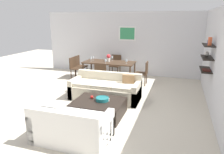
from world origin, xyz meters
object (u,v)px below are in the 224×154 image
(dining_table, at_px, (109,63))
(dining_chair_head, at_px, (116,64))
(dining_chair_left_near, at_px, (75,67))
(centerpiece_vase, at_px, (108,57))
(candle_jar, at_px, (108,100))
(wine_glass_right_near, at_px, (126,61))
(wine_glass_left_near, at_px, (91,58))
(coffee_table, at_px, (99,108))
(decorative_bowl, at_px, (102,99))
(apple_on_coffee_table, at_px, (92,97))
(sofa_beige, at_px, (106,90))
(dining_chair_left_far, at_px, (79,65))
(wine_glass_left_far, at_px, (93,58))
(dining_chair_right_near, at_px, (144,72))
(wine_glass_head, at_px, (112,57))
(wine_glass_foot, at_px, (106,61))
(loveseat_white, at_px, (71,127))
(dining_chair_foot, at_px, (101,73))

(dining_table, height_order, dining_chair_head, dining_chair_head)
(dining_chair_left_near, bearing_deg, centerpiece_vase, 8.62)
(candle_jar, height_order, wine_glass_right_near, wine_glass_right_near)
(wine_glass_left_near, bearing_deg, coffee_table, -63.47)
(decorative_bowl, distance_m, apple_on_coffee_table, 0.32)
(sofa_beige, distance_m, dining_chair_head, 2.93)
(dining_chair_head, height_order, dining_chair_left_far, same)
(wine_glass_left_far, bearing_deg, centerpiece_vase, -9.05)
(dining_chair_left_far, height_order, wine_glass_right_near, wine_glass_right_near)
(dining_chair_right_near, relative_size, wine_glass_head, 5.26)
(dining_chair_right_near, bearing_deg, wine_glass_right_near, 172.21)
(coffee_table, xyz_separation_m, wine_glass_right_near, (-0.05, 3.04, 0.68))
(wine_glass_foot, relative_size, centerpiece_vase, 0.57)
(decorative_bowl, relative_size, wine_glass_left_far, 2.08)
(apple_on_coffee_table, distance_m, centerpiece_vase, 3.14)
(dining_chair_head, xyz_separation_m, wine_glass_left_far, (-0.73, -0.76, 0.35))
(decorative_bowl, xyz_separation_m, dining_table, (-0.87, 3.10, 0.26))
(loveseat_white, bearing_deg, dining_table, 99.01)
(dining_chair_left_near, distance_m, centerpiece_vase, 1.47)
(candle_jar, height_order, wine_glass_foot, wine_glass_foot)
(dining_chair_left_far, height_order, centerpiece_vase, centerpiece_vase)
(wine_glass_head, bearing_deg, centerpiece_vase, -93.86)
(dining_chair_right_near, height_order, dining_chair_left_near, same)
(apple_on_coffee_table, bearing_deg, dining_table, 100.34)
(candle_jar, distance_m, dining_chair_left_near, 3.77)
(apple_on_coffee_table, xyz_separation_m, dining_chair_right_near, (0.87, 2.84, 0.08))
(loveseat_white, height_order, centerpiece_vase, centerpiece_vase)
(dining_table, bearing_deg, dining_chair_foot, -90.00)
(dining_chair_right_near, bearing_deg, candle_jar, -97.96)
(decorative_bowl, relative_size, dining_chair_left_near, 0.39)
(dining_chair_head, bearing_deg, dining_chair_left_far, -155.02)
(coffee_table, height_order, wine_glass_right_near, wine_glass_right_near)
(wine_glass_left_far, xyz_separation_m, wine_glass_foot, (0.73, -0.52, 0.02))
(dining_chair_left_near, bearing_deg, wine_glass_right_near, 2.50)
(coffee_table, bearing_deg, centerpiece_vase, 104.41)
(apple_on_coffee_table, height_order, centerpiece_vase, centerpiece_vase)
(decorative_bowl, relative_size, wine_glass_foot, 1.99)
(candle_jar, height_order, dining_chair_foot, dining_chair_foot)
(wine_glass_left_far, bearing_deg, dining_chair_head, 45.85)
(wine_glass_left_near, bearing_deg, loveseat_white, -71.59)
(sofa_beige, distance_m, dining_chair_left_far, 2.98)
(apple_on_coffee_table, relative_size, dining_table, 0.04)
(apple_on_coffee_table, relative_size, centerpiece_vase, 0.28)
(coffee_table, distance_m, dining_chair_left_far, 4.04)
(loveseat_white, relative_size, centerpiece_vase, 5.00)
(dining_chair_right_near, distance_m, wine_glass_head, 1.59)
(wine_glass_head, xyz_separation_m, wine_glass_left_near, (-0.73, -0.52, 0.01))
(dining_table, relative_size, centerpiece_vase, 6.75)
(wine_glass_foot, bearing_deg, centerpiece_vase, 93.82)
(dining_chair_left_far, height_order, dining_chair_left_near, same)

